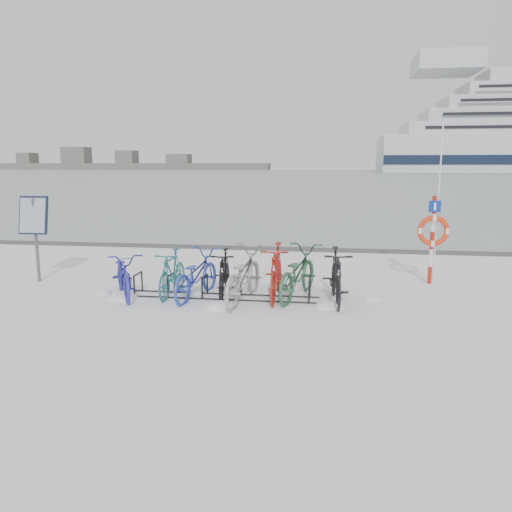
% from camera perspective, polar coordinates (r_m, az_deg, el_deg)
% --- Properties ---
extents(ground, '(900.00, 900.00, 0.00)m').
position_cam_1_polar(ground, '(10.35, -3.93, -4.74)').
color(ground, white).
rests_on(ground, ground).
extents(ice_sheet, '(400.00, 298.00, 0.02)m').
position_cam_1_polar(ice_sheet, '(164.80, 7.66, 9.36)').
color(ice_sheet, '#99A5AC').
rests_on(ice_sheet, ground).
extents(quay_edge, '(400.00, 0.25, 0.10)m').
position_cam_1_polar(quay_edge, '(16.03, 0.52, 0.88)').
color(quay_edge, '#3F3F42').
rests_on(quay_edge, ground).
extents(bike_rack, '(4.00, 0.48, 0.46)m').
position_cam_1_polar(bike_rack, '(10.31, -3.94, -3.77)').
color(bike_rack, black).
rests_on(bike_rack, ground).
extents(info_board, '(0.67, 0.27, 2.00)m').
position_cam_1_polar(info_board, '(12.54, -24.04, 3.73)').
color(info_board, '#595B5E').
rests_on(info_board, ground).
extents(lifebuoy_station, '(0.70, 0.22, 3.66)m').
position_cam_1_polar(lifebuoy_station, '(11.92, 19.61, 2.72)').
color(lifebuoy_station, '#B01D0E').
rests_on(lifebuoy_station, ground).
extents(shoreline, '(180.00, 12.00, 9.50)m').
position_cam_1_polar(shoreline, '(296.97, -16.67, 9.97)').
color(shoreline, '#4F4F4F').
rests_on(shoreline, ground).
extents(bike_0, '(1.49, 1.96, 0.99)m').
position_cam_1_polar(bike_0, '(10.73, -14.88, -1.83)').
color(bike_0, '#282993').
rests_on(bike_0, ground).
extents(bike_1, '(0.49, 1.68, 1.00)m').
position_cam_1_polar(bike_1, '(10.56, -9.56, -1.76)').
color(bike_1, '#1F6A70').
rests_on(bike_1, ground).
extents(bike_2, '(1.01, 2.02, 1.01)m').
position_cam_1_polar(bike_2, '(10.34, -6.89, -1.93)').
color(bike_2, '#2B40AC').
rests_on(bike_2, ground).
extents(bike_3, '(0.62, 1.70, 1.00)m').
position_cam_1_polar(bike_3, '(10.42, -3.65, -1.81)').
color(bike_3, black).
rests_on(bike_3, ground).
extents(bike_4, '(1.02, 2.24, 1.13)m').
position_cam_1_polar(bike_4, '(9.96, -1.53, -1.97)').
color(bike_4, '#989A9F').
rests_on(bike_4, ground).
extents(bike_5, '(0.54, 1.92, 1.16)m').
position_cam_1_polar(bike_5, '(10.16, 2.34, -1.66)').
color(bike_5, '#A82117').
rests_on(bike_5, ground).
extents(bike_6, '(1.24, 2.20, 1.09)m').
position_cam_1_polar(bike_6, '(10.28, 4.72, -1.74)').
color(bike_6, '#2C5B3C').
rests_on(bike_6, ground).
extents(bike_7, '(0.65, 1.89, 1.11)m').
position_cam_1_polar(bike_7, '(10.00, 9.15, -2.11)').
color(bike_7, black).
rests_on(bike_7, ground).
extents(snow_drifts, '(6.03, 1.89, 0.22)m').
position_cam_1_polar(snow_drifts, '(10.17, -4.38, -5.03)').
color(snow_drifts, white).
rests_on(snow_drifts, ground).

